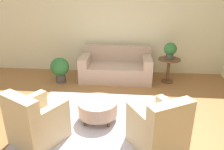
% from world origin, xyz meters
% --- Properties ---
extents(ground_plane, '(16.00, 16.00, 0.00)m').
position_xyz_m(ground_plane, '(0.00, 0.00, 0.00)').
color(ground_plane, '#996638').
extents(wall_back, '(9.52, 0.12, 2.80)m').
position_xyz_m(wall_back, '(0.00, 2.82, 1.40)').
color(wall_back, beige).
rests_on(wall_back, ground_plane).
extents(rug, '(2.83, 2.35, 0.01)m').
position_xyz_m(rug, '(0.00, 0.00, 0.01)').
color(rug, '#BCB2C1').
rests_on(rug, ground_plane).
extents(couch, '(1.92, 0.96, 0.88)m').
position_xyz_m(couch, '(0.12, 2.17, 0.32)').
color(couch, tan).
rests_on(couch, ground_plane).
extents(armchair_left, '(0.99, 1.01, 0.91)m').
position_xyz_m(armchair_left, '(-0.98, -0.66, 0.36)').
color(armchair_left, '#C6B289').
rests_on(armchair_left, rug).
extents(armchair_right, '(0.99, 1.01, 0.91)m').
position_xyz_m(armchair_right, '(0.98, -0.66, 0.36)').
color(armchair_right, '#C6B289').
rests_on(armchair_right, rug).
extents(ottoman_table, '(0.75, 0.75, 0.39)m').
position_xyz_m(ottoman_table, '(-0.08, 0.06, 0.26)').
color(ottoman_table, tan).
rests_on(ottoman_table, rug).
extents(side_table, '(0.58, 0.58, 0.66)m').
position_xyz_m(side_table, '(1.53, 2.06, 0.45)').
color(side_table, brown).
rests_on(side_table, ground_plane).
extents(potted_plant_on_side_table, '(0.33, 0.33, 0.43)m').
position_xyz_m(potted_plant_on_side_table, '(1.53, 2.06, 0.90)').
color(potted_plant_on_side_table, '#4C4742').
rests_on(potted_plant_on_side_table, side_table).
extents(potted_plant_floor, '(0.49, 0.49, 0.68)m').
position_xyz_m(potted_plant_floor, '(-1.35, 1.79, 0.40)').
color(potted_plant_floor, '#4C4742').
rests_on(potted_plant_floor, ground_plane).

